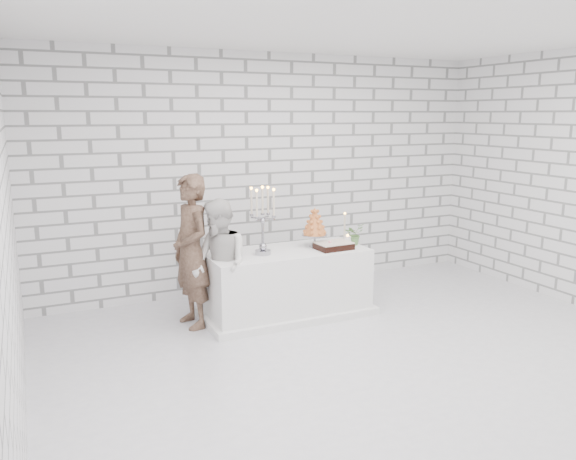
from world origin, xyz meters
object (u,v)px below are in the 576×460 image
at_px(croquembouche, 315,227).
at_px(groom, 191,251).
at_px(candelabra, 263,220).
at_px(bride, 220,266).
at_px(cake_table, 287,283).

bearing_deg(croquembouche, groom, 176.79).
distance_m(groom, croquembouche, 1.44).
bearing_deg(groom, candelabra, 67.79).
height_order(groom, bride, groom).
relative_size(cake_table, bride, 1.29).
bearing_deg(groom, croquembouche, 77.97).
xyz_separation_m(groom, croquembouche, (1.43, -0.08, 0.16)).
height_order(cake_table, croquembouche, croquembouche).
relative_size(cake_table, croquembouche, 3.93).
distance_m(candelabra, croquembouche, 0.70).
relative_size(cake_table, candelabra, 2.40).
xyz_separation_m(candelabra, croquembouche, (0.68, 0.10, -0.15)).
bearing_deg(bride, groom, -146.68).
height_order(groom, candelabra, groom).
bearing_deg(croquembouche, candelabra, -171.88).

